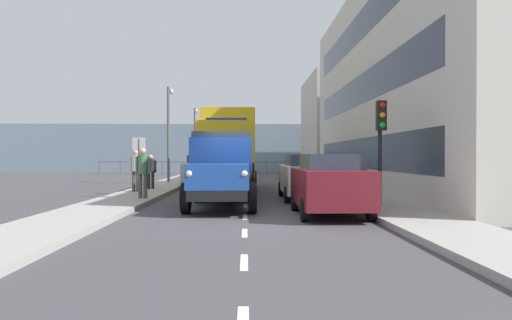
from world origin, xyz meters
TOP-DOWN VIEW (x-y plane):
  - ground_plane at (0.00, -10.75)m, footprint 80.00×80.00m
  - sidewalk_left at (-4.35, -10.75)m, footprint 2.10×41.92m
  - sidewalk_right at (4.35, -10.75)m, footprint 2.10×41.92m
  - road_centreline_markings at (0.00, -9.64)m, footprint 0.12×37.01m
  - building_terrace at (-9.03, -9.07)m, footprint 7.28×22.46m
  - building_far_block at (-9.04, -26.83)m, footprint 7.27×10.10m
  - sea_horizon at (0.00, -34.71)m, footprint 80.00×0.80m
  - seawall_railing at (-0.00, -31.11)m, footprint 28.08×0.08m
  - truck_vintage_blue at (0.75, -1.83)m, footprint 2.17×5.64m
  - lorry_cargo_yellow at (0.81, -9.68)m, footprint 2.58×8.20m
  - car_maroon_kerbside_near at (-2.35, 0.04)m, footprint 1.87×3.81m
  - car_white_kerbside_1 at (-2.35, -4.80)m, footprint 1.92×4.52m
  - car_silver_oppositeside_0 at (2.35, -12.58)m, footprint 1.92×4.67m
  - pedestrian_in_dark_coat at (3.70, -3.85)m, footprint 0.53×0.34m
  - pedestrian_by_lamp at (4.71, -6.98)m, footprint 0.53×0.34m
  - pedestrian_near_railing at (4.40, -8.59)m, footprint 0.53×0.34m
  - traffic_light_near at (-4.14, -1.14)m, footprint 0.28×0.41m
  - lamp_post_promenade at (4.55, -14.41)m, footprint 0.32×1.14m
  - lamp_post_far at (4.31, -26.13)m, footprint 0.32×1.14m
  - street_sign at (4.21, -5.41)m, footprint 0.50×0.07m

SIDE VIEW (x-z plane):
  - ground_plane at x=0.00m, z-range 0.00..0.00m
  - road_centreline_markings at x=0.00m, z-range 0.00..0.01m
  - sidewalk_left at x=-4.35m, z-range 0.00..0.15m
  - sidewalk_right at x=4.35m, z-range 0.00..0.15m
  - car_maroon_kerbside_near at x=-2.35m, z-range 0.03..1.75m
  - car_white_kerbside_1 at x=-2.35m, z-range 0.04..1.76m
  - car_silver_oppositeside_0 at x=2.35m, z-range 0.04..1.76m
  - seawall_railing at x=0.00m, z-range 0.32..1.52m
  - pedestrian_near_railing at x=4.40m, z-range 0.28..1.86m
  - truck_vintage_blue at x=0.75m, z-range -0.04..2.39m
  - pedestrian_by_lamp at x=4.71m, z-range 0.31..2.10m
  - pedestrian_in_dark_coat at x=3.70m, z-range 0.32..2.13m
  - street_sign at x=4.21m, z-range 0.56..2.81m
  - lorry_cargo_yellow at x=0.81m, z-range 0.14..4.01m
  - traffic_light_near at x=-4.14m, z-range 0.87..4.07m
  - sea_horizon at x=0.00m, z-range 0.00..5.00m
  - lamp_post_far at x=4.31m, z-range 0.74..6.34m
  - lamp_post_promenade at x=4.55m, z-range 0.75..6.36m
  - building_far_block at x=-9.04m, z-range 0.00..8.48m
  - building_terrace at x=-9.03m, z-range 0.00..10.04m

